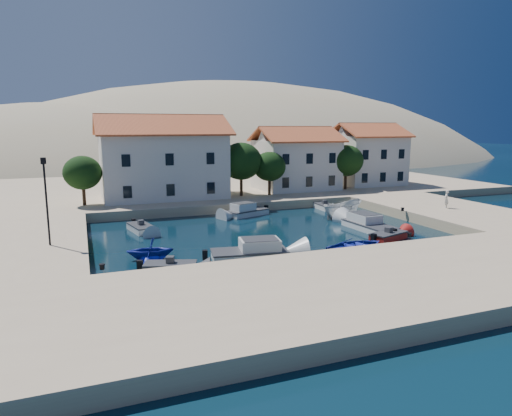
{
  "coord_description": "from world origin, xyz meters",
  "views": [
    {
      "loc": [
        -15.06,
        -26.63,
        9.32
      ],
      "look_at": [
        -0.42,
        11.58,
        2.0
      ],
      "focal_mm": 32.0,
      "sensor_mm": 36.0,
      "label": 1
    }
  ],
  "objects_px": {
    "boat_east": "(342,218)",
    "pedestrian": "(446,199)",
    "cabin_cruiser_south": "(249,252)",
    "rowboat_south": "(357,251)",
    "building_left": "(163,156)",
    "building_right": "(367,153)",
    "lamppost": "(46,193)",
    "building_mid": "(296,157)",
    "cabin_cruiser_east": "(369,225)"
  },
  "relations": [
    {
      "from": "boat_east",
      "to": "pedestrian",
      "type": "relative_size",
      "value": 2.75
    },
    {
      "from": "cabin_cruiser_south",
      "to": "rowboat_south",
      "type": "xyz_separation_m",
      "value": [
        8.31,
        -1.03,
        -0.48
      ]
    },
    {
      "from": "building_left",
      "to": "cabin_cruiser_south",
      "type": "bearing_deg",
      "value": -85.95
    },
    {
      "from": "cabin_cruiser_south",
      "to": "rowboat_south",
      "type": "relative_size",
      "value": 1.17
    },
    {
      "from": "boat_east",
      "to": "building_right",
      "type": "bearing_deg",
      "value": -55.05
    },
    {
      "from": "lamppost",
      "to": "building_right",
      "type": "bearing_deg",
      "value": 27.93
    },
    {
      "from": "building_mid",
      "to": "building_right",
      "type": "height_order",
      "value": "building_right"
    },
    {
      "from": "building_right",
      "to": "rowboat_south",
      "type": "xyz_separation_m",
      "value": [
        -19.91,
        -28.08,
        -5.47
      ]
    },
    {
      "from": "rowboat_south",
      "to": "cabin_cruiser_south",
      "type": "bearing_deg",
      "value": 71.48
    },
    {
      "from": "lamppost",
      "to": "rowboat_south",
      "type": "distance_m",
      "value": 22.92
    },
    {
      "from": "building_right",
      "to": "building_mid",
      "type": "bearing_deg",
      "value": -175.24
    },
    {
      "from": "cabin_cruiser_south",
      "to": "pedestrian",
      "type": "distance_m",
      "value": 25.18
    },
    {
      "from": "rowboat_south",
      "to": "pedestrian",
      "type": "xyz_separation_m",
      "value": [
        15.88,
        7.84,
        1.93
      ]
    },
    {
      "from": "lamppost",
      "to": "rowboat_south",
      "type": "xyz_separation_m",
      "value": [
        21.59,
        -6.08,
        -4.75
      ]
    },
    {
      "from": "building_right",
      "to": "pedestrian",
      "type": "bearing_deg",
      "value": -101.26
    },
    {
      "from": "building_mid",
      "to": "pedestrian",
      "type": "height_order",
      "value": "building_mid"
    },
    {
      "from": "building_mid",
      "to": "boat_east",
      "type": "bearing_deg",
      "value": -97.57
    },
    {
      "from": "cabin_cruiser_east",
      "to": "rowboat_south",
      "type": "bearing_deg",
      "value": 135.87
    },
    {
      "from": "pedestrian",
      "to": "cabin_cruiser_east",
      "type": "bearing_deg",
      "value": -29.4
    },
    {
      "from": "cabin_cruiser_east",
      "to": "pedestrian",
      "type": "xyz_separation_m",
      "value": [
        10.77,
        2.08,
        1.45
      ]
    },
    {
      "from": "cabin_cruiser_south",
      "to": "cabin_cruiser_east",
      "type": "relative_size",
      "value": 0.98
    },
    {
      "from": "building_left",
      "to": "rowboat_south",
      "type": "distance_m",
      "value": 28.58
    },
    {
      "from": "building_right",
      "to": "cabin_cruiser_east",
      "type": "distance_m",
      "value": 27.24
    },
    {
      "from": "lamppost",
      "to": "rowboat_south",
      "type": "height_order",
      "value": "lamppost"
    },
    {
      "from": "building_mid",
      "to": "cabin_cruiser_south",
      "type": "bearing_deg",
      "value": -121.92
    },
    {
      "from": "cabin_cruiser_east",
      "to": "boat_east",
      "type": "relative_size",
      "value": 1.14
    },
    {
      "from": "building_mid",
      "to": "lamppost",
      "type": "height_order",
      "value": "building_mid"
    },
    {
      "from": "boat_east",
      "to": "lamppost",
      "type": "bearing_deg",
      "value": 86.79
    },
    {
      "from": "building_left",
      "to": "rowboat_south",
      "type": "xyz_separation_m",
      "value": [
        10.09,
        -26.08,
        -5.94
      ]
    },
    {
      "from": "cabin_cruiser_south",
      "to": "cabin_cruiser_east",
      "type": "bearing_deg",
      "value": 28.88
    },
    {
      "from": "building_left",
      "to": "building_mid",
      "type": "distance_m",
      "value": 18.04
    },
    {
      "from": "cabin_cruiser_south",
      "to": "building_left",
      "type": "bearing_deg",
      "value": 103.52
    },
    {
      "from": "rowboat_south",
      "to": "building_left",
      "type": "bearing_deg",
      "value": 9.69
    },
    {
      "from": "building_left",
      "to": "pedestrian",
      "type": "height_order",
      "value": "building_left"
    },
    {
      "from": "cabin_cruiser_south",
      "to": "pedestrian",
      "type": "xyz_separation_m",
      "value": [
        24.2,
        6.81,
        1.45
      ]
    },
    {
      "from": "building_left",
      "to": "boat_east",
      "type": "height_order",
      "value": "building_left"
    },
    {
      "from": "lamppost",
      "to": "cabin_cruiser_east",
      "type": "xyz_separation_m",
      "value": [
        26.7,
        -0.32,
        -4.28
      ]
    },
    {
      "from": "lamppost",
      "to": "cabin_cruiser_south",
      "type": "distance_m",
      "value": 14.83
    },
    {
      "from": "building_right",
      "to": "lamppost",
      "type": "distance_m",
      "value": 46.98
    },
    {
      "from": "building_mid",
      "to": "rowboat_south",
      "type": "relative_size",
      "value": 2.14
    },
    {
      "from": "building_left",
      "to": "building_right",
      "type": "xyz_separation_m",
      "value": [
        30.0,
        2.0,
        -0.46
      ]
    },
    {
      "from": "boat_east",
      "to": "pedestrian",
      "type": "distance_m",
      "value": 10.88
    },
    {
      "from": "building_mid",
      "to": "pedestrian",
      "type": "xyz_separation_m",
      "value": [
        7.97,
        -19.24,
        -3.29
      ]
    },
    {
      "from": "building_left",
      "to": "building_mid",
      "type": "relative_size",
      "value": 1.4
    },
    {
      "from": "building_left",
      "to": "building_right",
      "type": "bearing_deg",
      "value": 3.81
    },
    {
      "from": "pedestrian",
      "to": "lamppost",
      "type": "bearing_deg",
      "value": -37.64
    },
    {
      "from": "cabin_cruiser_east",
      "to": "building_mid",
      "type": "bearing_deg",
      "value": -10.02
    },
    {
      "from": "rowboat_south",
      "to": "building_mid",
      "type": "bearing_deg",
      "value": -27.75
    },
    {
      "from": "building_right",
      "to": "cabin_cruiser_east",
      "type": "relative_size",
      "value": 1.62
    },
    {
      "from": "cabin_cruiser_east",
      "to": "building_left",
      "type": "bearing_deg",
      "value": 34.27
    }
  ]
}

